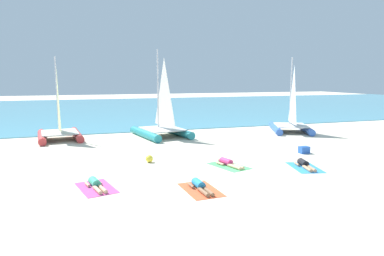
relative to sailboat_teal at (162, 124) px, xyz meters
The scene contains 15 objects.
ground_plane 1.09m from the sailboat_teal, 20.37° to the right, with size 120.00×120.00×0.00m, color beige.
ocean_water 22.32m from the sailboat_teal, 88.37° to the left, with size 120.00×40.00×0.05m, color #4C9EB7.
sailboat_teal is the anchor object (origin of this frame).
sailboat_blue 9.41m from the sailboat_teal, ahead, with size 4.03×4.80×5.34m.
sailboat_red 6.50m from the sailboat_teal, behind, with size 3.01×4.28×5.24m.
towel_leftmost 10.83m from the sailboat_teal, 115.42° to the right, with size 1.10×1.90×0.01m, color #D84C99.
sunbather_leftmost 10.77m from the sailboat_teal, 115.65° to the right, with size 0.76×1.56×0.30m.
towel_center_left 11.19m from the sailboat_teal, 95.92° to the right, with size 1.10×1.90×0.01m, color #EA5933.
sunbather_center_left 11.11m from the sailboat_teal, 95.97° to the right, with size 0.57×1.57×0.30m.
towel_center_right 8.54m from the sailboat_teal, 82.35° to the right, with size 1.10×1.90×0.01m, color #4CB266.
sunbather_center_right 8.47m from the sailboat_teal, 82.42° to the right, with size 0.82×1.54×0.30m.
towel_rightmost 10.59m from the sailboat_teal, 66.57° to the right, with size 1.10×1.90×0.01m, color #338CD8.
sunbather_rightmost 10.53m from the sailboat_teal, 66.36° to the right, with size 0.74×1.56×0.30m.
beach_ball 7.02m from the sailboat_teal, 107.68° to the right, with size 0.34×0.34×0.34m, color yellow.
cooler_box 9.39m from the sailboat_teal, 50.76° to the right, with size 0.50×0.36×0.36m, color blue.
Camera 1 is at (-5.59, -11.65, 3.90)m, focal length 31.67 mm.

